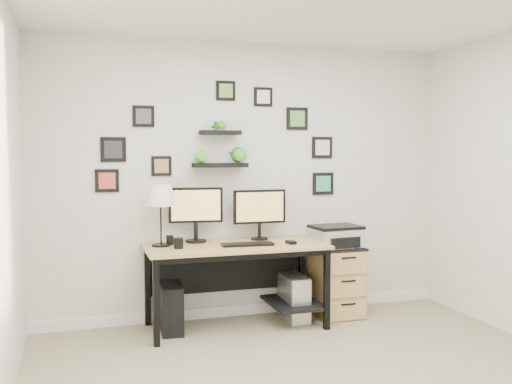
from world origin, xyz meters
name	(u,v)px	position (x,y,z in m)	size (l,w,h in m)	color
room	(249,309)	(0.00, 1.98, 0.05)	(4.00, 4.00, 4.00)	tan
desk	(239,257)	(-0.19, 1.67, 0.63)	(1.60, 0.70, 0.75)	tan
monitor_left	(196,210)	(-0.54, 1.86, 1.04)	(0.49, 0.22, 0.50)	black
monitor_right	(260,210)	(0.06, 1.83, 1.03)	(0.51, 0.16, 0.47)	black
keyboard	(247,244)	(-0.14, 1.55, 0.76)	(0.46, 0.15, 0.02)	black
mouse	(291,242)	(0.25, 1.51, 0.76)	(0.06, 0.10, 0.03)	black
table_lamp	(161,197)	(-0.87, 1.75, 1.18)	(0.27, 0.27, 0.54)	black
mug	(179,243)	(-0.75, 1.58, 0.80)	(0.08, 0.08, 0.09)	black
pen_cup	(170,240)	(-0.79, 1.79, 0.79)	(0.07, 0.07, 0.09)	black
pc_tower_black	(171,308)	(-0.80, 1.69, 0.21)	(0.18, 0.42, 0.42)	black
pc_tower_grey	(294,298)	(0.35, 1.67, 0.21)	(0.20, 0.44, 0.43)	gray
file_cabinet	(336,280)	(0.80, 1.72, 0.34)	(0.43, 0.53, 0.67)	tan
printer	(336,236)	(0.78, 1.69, 0.77)	(0.48, 0.40, 0.20)	silver
wall_decor	(222,144)	(-0.28, 1.93, 1.65)	(2.30, 0.18, 1.09)	black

